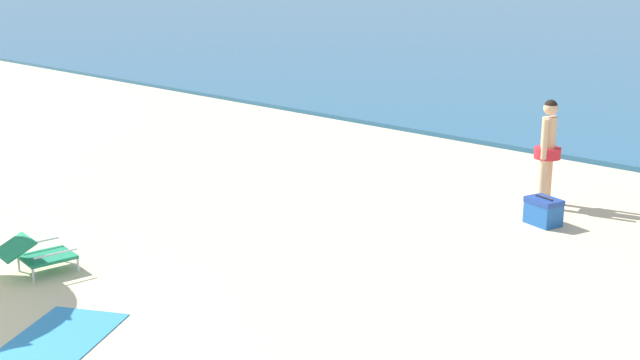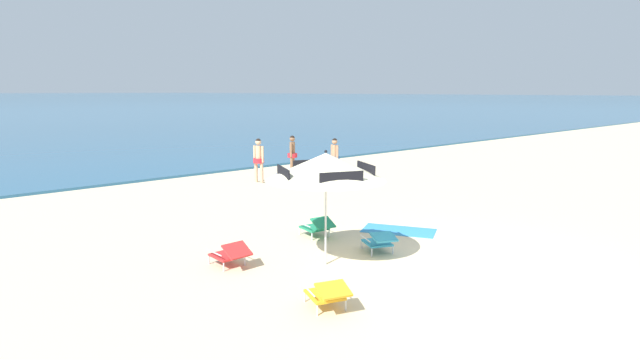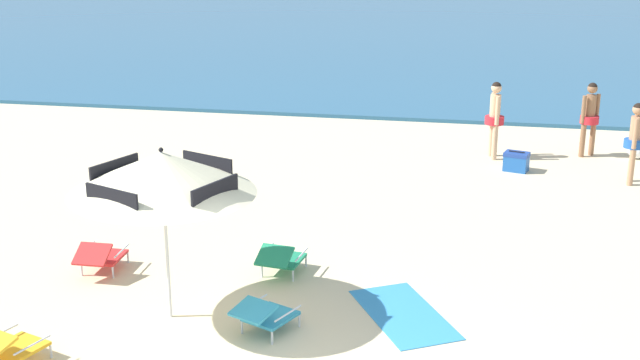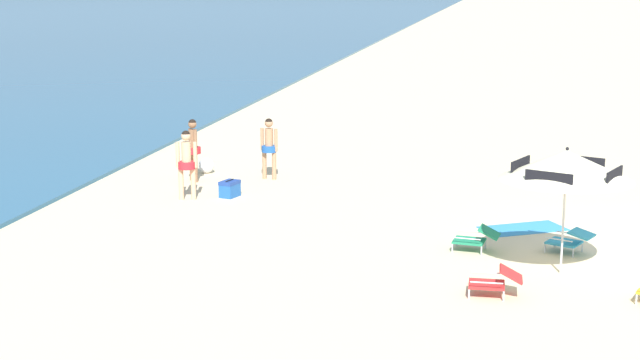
{
  "view_description": "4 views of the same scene",
  "coord_description": "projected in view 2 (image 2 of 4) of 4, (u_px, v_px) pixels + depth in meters",
  "views": [
    {
      "loc": [
        8.29,
        -1.06,
        3.83
      ],
      "look_at": [
        1.5,
        6.19,
        1.15
      ],
      "focal_mm": 46.67,
      "sensor_mm": 36.0,
      "label": 1
    },
    {
      "loc": [
        -8.54,
        -5.22,
        3.48
      ],
      "look_at": [
        2.02,
        6.83,
        0.63
      ],
      "focal_mm": 28.24,
      "sensor_mm": 36.0,
      "label": 2
    },
    {
      "loc": [
        1.8,
        -7.42,
        5.1
      ],
      "look_at": [
        -0.62,
        5.32,
        0.97
      ],
      "focal_mm": 46.67,
      "sensor_mm": 36.0,
      "label": 3
    },
    {
      "loc": [
        -19.18,
        3.11,
        5.31
      ],
      "look_at": [
        -0.23,
        6.87,
        1.16
      ],
      "focal_mm": 53.54,
      "sensor_mm": 36.0,
      "label": 4
    }
  ],
  "objects": [
    {
      "name": "lounge_chair_under_umbrella",
      "position": [
        230.0,
        254.0,
        10.03
      ],
      "size": [
        0.59,
        0.9,
        0.52
      ],
      "color": "red",
      "rests_on": "ground"
    },
    {
      "name": "person_wading_in",
      "position": [
        259.0,
        157.0,
        19.16
      ],
      "size": [
        0.41,
        0.49,
        1.69
      ],
      "color": "#D8A87F",
      "rests_on": "ground"
    },
    {
      "name": "cooler_box",
      "position": [
        283.0,
        179.0,
        18.93
      ],
      "size": [
        0.57,
        0.48,
        0.43
      ],
      "color": "#1E56A8",
      "rests_on": "ground"
    },
    {
      "name": "beach_ball",
      "position": [
        312.0,
        167.0,
        21.72
      ],
      "size": [
        0.42,
        0.42,
        0.42
      ],
      "primitive_type": "sphere",
      "color": "white",
      "rests_on": "ground"
    },
    {
      "name": "lounge_chair_spare_folded",
      "position": [
        379.0,
        241.0,
        10.87
      ],
      "size": [
        0.83,
        0.99,
        0.49
      ],
      "color": "teal",
      "rests_on": "ground"
    },
    {
      "name": "person_standing_beside",
      "position": [
        335.0,
        156.0,
        19.9
      ],
      "size": [
        0.4,
        0.48,
        1.63
      ],
      "color": "tan",
      "rests_on": "ground"
    },
    {
      "name": "lounge_chair_beside_umbrella",
      "position": [
        317.0,
        226.0,
        12.06
      ],
      "size": [
        0.65,
        0.95,
        0.52
      ],
      "color": "#1E7F56",
      "rests_on": "ground"
    },
    {
      "name": "lounge_chair_facing_sea",
      "position": [
        328.0,
        293.0,
        8.06
      ],
      "size": [
        0.78,
        0.98,
        0.49
      ],
      "color": "gold",
      "rests_on": "ground"
    },
    {
      "name": "beach_towel",
      "position": [
        399.0,
        230.0,
        12.66
      ],
      "size": [
        1.67,
        2.01,
        0.01
      ],
      "primitive_type": "cube",
      "rotation": [
        0.0,
        0.0,
        0.52
      ],
      "color": "#3384BC",
      "rests_on": "ground"
    },
    {
      "name": "beach_umbrella_striped_main",
      "position": [
        326.0,
        167.0,
        9.86
      ],
      "size": [
        3.03,
        3.03,
        2.34
      ],
      "color": "silver",
      "rests_on": "ground"
    },
    {
      "name": "person_standing_near_shore",
      "position": [
        292.0,
        152.0,
        20.89
      ],
      "size": [
        0.41,
        0.4,
        1.65
      ],
      "color": "#8C6042",
      "rests_on": "ground"
    },
    {
      "name": "ground_plane",
      "position": [
        469.0,
        268.0,
        10.01
      ],
      "size": [
        800.0,
        800.0,
        0.0
      ],
      "primitive_type": "plane",
      "color": "beige"
    }
  ]
}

